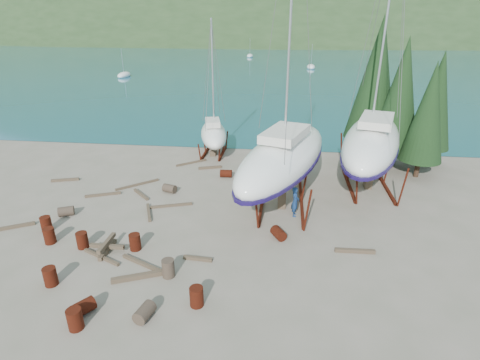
# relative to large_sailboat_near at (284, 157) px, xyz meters

# --- Properties ---
(ground) EXTENTS (600.00, 600.00, 0.00)m
(ground) POSITION_rel_large_sailboat_near_xyz_m (-3.92, -4.37, -3.15)
(ground) COLOR #6A6554
(ground) RESTS_ON ground
(bay_water) EXTENTS (700.00, 700.00, 0.00)m
(bay_water) POSITION_rel_large_sailboat_near_xyz_m (-3.92, 310.63, -3.15)
(bay_water) COLOR #185E7B
(bay_water) RESTS_ON ground
(far_hill) EXTENTS (800.00, 360.00, 110.00)m
(far_hill) POSITION_rel_large_sailboat_near_xyz_m (-3.92, 315.63, -3.15)
(far_hill) COLOR #23381C
(far_hill) RESTS_ON ground
(far_house_left) EXTENTS (6.60, 5.60, 5.60)m
(far_house_left) POSITION_rel_large_sailboat_near_xyz_m (-63.92, 185.63, -0.23)
(far_house_left) COLOR beige
(far_house_left) RESTS_ON ground
(far_house_center) EXTENTS (6.60, 5.60, 5.60)m
(far_house_center) POSITION_rel_large_sailboat_near_xyz_m (-23.92, 185.63, -0.23)
(far_house_center) COLOR beige
(far_house_center) RESTS_ON ground
(far_house_right) EXTENTS (6.60, 5.60, 5.60)m
(far_house_right) POSITION_rel_large_sailboat_near_xyz_m (26.08, 185.63, -0.23)
(far_house_right) COLOR beige
(far_house_right) RESTS_ON ground
(cypress_near_right) EXTENTS (3.60, 3.60, 10.00)m
(cypress_near_right) POSITION_rel_large_sailboat_near_xyz_m (8.58, 7.63, 2.64)
(cypress_near_right) COLOR black
(cypress_near_right) RESTS_ON ground
(cypress_mid_right) EXTENTS (3.06, 3.06, 8.50)m
(cypress_mid_right) POSITION_rel_large_sailboat_near_xyz_m (10.08, 5.63, 1.77)
(cypress_mid_right) COLOR black
(cypress_mid_right) RESTS_ON ground
(cypress_back_left) EXTENTS (4.14, 4.14, 11.50)m
(cypress_back_left) POSITION_rel_large_sailboat_near_xyz_m (7.08, 9.63, 3.51)
(cypress_back_left) COLOR black
(cypress_back_left) RESTS_ON ground
(cypress_far_right) EXTENTS (3.24, 3.24, 9.00)m
(cypress_far_right) POSITION_rel_large_sailboat_near_xyz_m (11.58, 8.63, 2.06)
(cypress_far_right) COLOR black
(cypress_far_right) RESTS_ON ground
(moored_boat_left) EXTENTS (2.00, 5.00, 6.05)m
(moored_boat_left) POSITION_rel_large_sailboat_near_xyz_m (-33.92, 55.63, -2.76)
(moored_boat_left) COLOR white
(moored_boat_left) RESTS_ON ground
(moored_boat_mid) EXTENTS (2.00, 5.00, 6.05)m
(moored_boat_mid) POSITION_rel_large_sailboat_near_xyz_m (6.08, 75.63, -2.76)
(moored_boat_mid) COLOR white
(moored_boat_mid) RESTS_ON ground
(moored_boat_far) EXTENTS (2.00, 5.00, 6.05)m
(moored_boat_far) POSITION_rel_large_sailboat_near_xyz_m (-11.92, 105.63, -2.76)
(moored_boat_far) COLOR white
(moored_boat_far) RESTS_ON ground
(large_sailboat_near) EXTENTS (7.45, 12.94, 19.58)m
(large_sailboat_near) POSITION_rel_large_sailboat_near_xyz_m (0.00, 0.00, 0.00)
(large_sailboat_near) COLOR white
(large_sailboat_near) RESTS_ON ground
(large_sailboat_far) EXTENTS (7.01, 12.91, 19.60)m
(large_sailboat_far) POSITION_rel_large_sailboat_near_xyz_m (6.02, 3.73, 0.05)
(large_sailboat_far) COLOR white
(large_sailboat_far) RESTS_ON ground
(small_sailboat_shore) EXTENTS (3.74, 7.29, 11.15)m
(small_sailboat_shore) POSITION_rel_large_sailboat_near_xyz_m (-6.14, 9.04, -1.31)
(small_sailboat_shore) COLOR white
(small_sailboat_shore) RESTS_ON ground
(worker) EXTENTS (0.46, 0.69, 1.87)m
(worker) POSITION_rel_large_sailboat_near_xyz_m (0.79, -1.70, -2.21)
(worker) COLOR navy
(worker) RESTS_ON ground
(drum_0) EXTENTS (0.58, 0.58, 0.88)m
(drum_0) POSITION_rel_large_sailboat_near_xyz_m (-12.19, -6.31, -2.71)
(drum_0) COLOR #59180F
(drum_0) RESTS_ON ground
(drum_1) EXTENTS (0.77, 0.99, 0.58)m
(drum_1) POSITION_rel_large_sailboat_near_xyz_m (-5.26, -11.04, -2.86)
(drum_1) COLOR #2D2823
(drum_1) RESTS_ON ground
(drum_3) EXTENTS (0.58, 0.58, 0.88)m
(drum_3) POSITION_rel_large_sailboat_near_xyz_m (-7.70, -11.85, -2.71)
(drum_3) COLOR #59180F
(drum_3) RESTS_ON ground
(drum_4) EXTENTS (0.90, 0.61, 0.58)m
(drum_4) POSITION_rel_large_sailboat_near_xyz_m (-4.26, 3.83, -2.86)
(drum_4) COLOR #59180F
(drum_4) RESTS_ON ground
(drum_5) EXTENTS (0.58, 0.58, 0.88)m
(drum_5) POSITION_rel_large_sailboat_near_xyz_m (-5.09, -8.33, -2.71)
(drum_5) COLOR #2D2823
(drum_5) RESTS_ON ground
(drum_6) EXTENTS (0.94, 1.05, 0.58)m
(drum_6) POSITION_rel_large_sailboat_near_xyz_m (-0.12, -4.41, -2.86)
(drum_6) COLOR #59180F
(drum_6) RESTS_ON ground
(drum_7) EXTENTS (0.58, 0.58, 0.88)m
(drum_7) POSITION_rel_large_sailboat_near_xyz_m (-3.37, -10.06, -2.71)
(drum_7) COLOR #59180F
(drum_7) RESTS_ON ground
(drum_8) EXTENTS (0.58, 0.58, 0.88)m
(drum_8) POSITION_rel_large_sailboat_near_xyz_m (-13.09, -5.17, -2.71)
(drum_8) COLOR #59180F
(drum_8) RESTS_ON ground
(drum_9) EXTENTS (1.02, 0.83, 0.58)m
(drum_9) POSITION_rel_large_sailboat_near_xyz_m (-7.71, 0.65, -2.86)
(drum_9) COLOR #2D2823
(drum_9) RESTS_ON ground
(drum_10) EXTENTS (0.58, 0.58, 0.88)m
(drum_10) POSITION_rel_large_sailboat_near_xyz_m (-10.23, -6.53, -2.71)
(drum_10) COLOR #59180F
(drum_10) RESTS_ON ground
(drum_11) EXTENTS (0.66, 0.93, 0.58)m
(drum_11) POSITION_rel_large_sailboat_near_xyz_m (-0.97, 3.79, -2.86)
(drum_11) COLOR #2D2823
(drum_11) RESTS_ON ground
(drum_12) EXTENTS (0.99, 1.05, 0.58)m
(drum_12) POSITION_rel_large_sailboat_near_xyz_m (-7.82, -11.04, -2.86)
(drum_12) COLOR #59180F
(drum_12) RESTS_ON ground
(drum_13) EXTENTS (0.58, 0.58, 0.88)m
(drum_13) POSITION_rel_large_sailboat_near_xyz_m (-10.15, -9.53, -2.71)
(drum_13) COLOR #59180F
(drum_13) RESTS_ON ground
(drum_14) EXTENTS (0.58, 0.58, 0.88)m
(drum_14) POSITION_rel_large_sailboat_near_xyz_m (-7.45, -6.37, -2.71)
(drum_14) COLOR #59180F
(drum_14) RESTS_ON ground
(drum_15) EXTENTS (1.04, 0.90, 0.58)m
(drum_15) POSITION_rel_large_sailboat_near_xyz_m (-12.99, -3.34, -2.86)
(drum_15) COLOR #2D2823
(drum_15) RESTS_ON ground
(timber_1) EXTENTS (2.03, 0.25, 0.19)m
(timber_1) POSITION_rel_large_sailboat_near_xyz_m (3.81, -5.35, -3.05)
(timber_1) COLOR brown
(timber_1) RESTS_ON ground
(timber_2) EXTENTS (1.91, 0.75, 0.19)m
(timber_2) POSITION_rel_large_sailboat_near_xyz_m (-15.99, 1.68, -3.06)
(timber_2) COLOR brown
(timber_2) RESTS_ON ground
(timber_3) EXTENTS (2.30, 1.17, 0.15)m
(timber_3) POSITION_rel_large_sailboat_near_xyz_m (-8.86, -7.35, -3.08)
(timber_3) COLOR brown
(timber_3) RESTS_ON ground
(timber_4) EXTENTS (1.53, 1.51, 0.17)m
(timber_4) POSITION_rel_large_sailboat_near_xyz_m (-9.51, -0.07, -3.06)
(timber_4) COLOR brown
(timber_4) RESTS_ON ground
(timber_5) EXTENTS (2.38, 1.22, 0.16)m
(timber_5) POSITION_rel_large_sailboat_near_xyz_m (-6.64, -7.64, -3.07)
(timber_5) COLOR brown
(timber_5) RESTS_ON ground
(timber_6) EXTENTS (1.83, 0.77, 0.19)m
(timber_6) POSITION_rel_large_sailboat_near_xyz_m (-5.80, 5.41, -3.06)
(timber_6) COLOR brown
(timber_6) RESTS_ON ground
(timber_7) EXTENTS (1.48, 0.29, 0.17)m
(timber_7) POSITION_rel_large_sailboat_near_xyz_m (-4.04, -6.93, -3.06)
(timber_7) COLOR brown
(timber_7) RESTS_ON ground
(timber_9) EXTENTS (2.20, 1.80, 0.15)m
(timber_9) POSITION_rel_large_sailboat_near_xyz_m (-7.57, 6.38, -3.08)
(timber_9) COLOR brown
(timber_9) RESTS_ON ground
(timber_11) EXTENTS (2.57, 1.00, 0.15)m
(timber_11) POSITION_rel_large_sailboat_near_xyz_m (-7.00, -1.42, -3.07)
(timber_11) COLOR brown
(timber_11) RESTS_ON ground
(timber_12) EXTENTS (1.01, 2.11, 0.17)m
(timber_12) POSITION_rel_large_sailboat_near_xyz_m (-8.11, -2.52, -3.07)
(timber_12) COLOR brown
(timber_12) RESTS_ON ground
(timber_14) EXTENTS (2.56, 1.62, 0.18)m
(timber_14) POSITION_rel_large_sailboat_near_xyz_m (-15.47, -5.29, -3.06)
(timber_14) COLOR brown
(timber_14) RESTS_ON ground
(timber_15) EXTENTS (2.49, 2.27, 0.15)m
(timber_15) POSITION_rel_large_sailboat_near_xyz_m (-10.36, 1.52, -3.08)
(timber_15) COLOR brown
(timber_15) RESTS_ON ground
(timber_16) EXTENTS (2.65, 1.29, 0.23)m
(timber_16) POSITION_rel_large_sailboat_near_xyz_m (-6.26, -8.60, -3.04)
(timber_16) COLOR brown
(timber_16) RESTS_ON ground
(timber_17) EXTENTS (2.22, 1.03, 0.16)m
(timber_17) POSITION_rel_large_sailboat_near_xyz_m (-12.06, -0.40, -3.07)
(timber_17) COLOR brown
(timber_17) RESTS_ON ground
(timber_pile_fore) EXTENTS (1.80, 1.80, 0.60)m
(timber_pile_fore) POSITION_rel_large_sailboat_near_xyz_m (-8.81, -6.72, -2.85)
(timber_pile_fore) COLOR brown
(timber_pile_fore) RESTS_ON ground
(timber_pile_aft) EXTENTS (1.80, 1.80, 0.60)m
(timber_pile_aft) POSITION_rel_large_sailboat_near_xyz_m (-1.40, 2.95, -2.85)
(timber_pile_aft) COLOR brown
(timber_pile_aft) RESTS_ON ground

